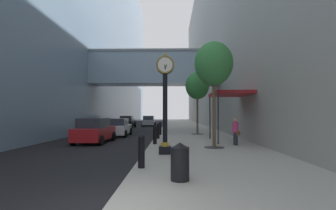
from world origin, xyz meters
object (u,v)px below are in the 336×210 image
(bollard_nearest, at_px, (141,150))
(bollard_third, at_px, (155,134))
(bollard_fourth, at_px, (158,130))
(trash_bin, at_px, (180,161))
(car_white_near, at_px, (118,127))
(car_silver_far, at_px, (149,121))
(car_red_trailing, at_px, (94,131))
(bollard_fifth, at_px, (160,128))
(pedestrian_walking, at_px, (236,131))
(car_black_mid, at_px, (127,122))
(street_tree_near, at_px, (214,64))
(street_clock, at_px, (165,98))
(street_tree_mid_near, at_px, (197,86))

(bollard_nearest, distance_m, bollard_third, 6.55)
(bollard_fourth, distance_m, trash_bin, 11.44)
(car_white_near, bearing_deg, bollard_fourth, -42.52)
(car_silver_far, height_order, car_red_trailing, car_red_trailing)
(bollard_fifth, xyz_separation_m, car_white_near, (-3.74, 0.16, 0.03))
(bollard_fourth, distance_m, pedestrian_walking, 6.09)
(bollard_third, bearing_deg, trash_bin, -81.09)
(bollard_nearest, bearing_deg, bollard_fifth, 90.00)
(bollard_fifth, height_order, car_black_mid, car_black_mid)
(bollard_fourth, distance_m, street_tree_near, 7.07)
(bollard_fifth, xyz_separation_m, car_red_trailing, (-4.29, -4.75, 0.08))
(bollard_nearest, height_order, car_black_mid, car_black_mid)
(street_clock, height_order, car_red_trailing, street_clock)
(pedestrian_walking, relative_size, car_white_near, 0.39)
(street_tree_near, bearing_deg, bollard_third, 155.97)
(pedestrian_walking, bearing_deg, car_silver_far, 106.52)
(bollard_nearest, relative_size, street_tree_near, 0.20)
(bollard_fourth, bearing_deg, car_black_mid, 107.94)
(bollard_nearest, distance_m, car_black_mid, 26.80)
(street_tree_mid_near, bearing_deg, car_silver_far, 109.03)
(bollard_nearest, height_order, trash_bin, bollard_nearest)
(street_tree_mid_near, bearing_deg, pedestrian_walking, -79.45)
(street_clock, bearing_deg, street_tree_mid_near, 76.41)
(bollard_third, bearing_deg, car_black_mid, 105.11)
(bollard_fourth, xyz_separation_m, car_red_trailing, (-4.29, -1.48, 0.08))
(bollard_nearest, xyz_separation_m, street_tree_mid_near, (3.36, 13.82, 3.78))
(street_tree_mid_near, bearing_deg, street_clock, -103.59)
(car_red_trailing, bearing_deg, car_white_near, 83.58)
(trash_bin, bearing_deg, car_red_trailing, 119.36)
(bollard_fifth, xyz_separation_m, street_tree_mid_near, (3.36, 0.72, 3.78))
(bollard_third, height_order, street_tree_mid_near, street_tree_mid_near)
(car_white_near, bearing_deg, car_black_mid, 96.94)
(street_clock, distance_m, street_tree_near, 3.93)
(pedestrian_walking, height_order, car_black_mid, pedestrian_walking)
(car_black_mid, bearing_deg, bollard_nearest, -78.54)
(street_clock, xyz_separation_m, car_black_mid, (-6.05, 23.33, -1.90))
(bollard_fourth, relative_size, street_tree_near, 0.20)
(bollard_third, distance_m, car_white_near, 7.68)
(street_clock, relative_size, street_tree_near, 0.80)
(car_red_trailing, bearing_deg, street_tree_mid_near, 35.57)
(street_clock, bearing_deg, car_silver_far, 96.93)
(street_tree_near, bearing_deg, street_clock, -141.17)
(bollard_fifth, distance_m, car_white_near, 3.75)
(bollard_fifth, relative_size, trash_bin, 1.10)
(car_white_near, relative_size, car_silver_far, 0.87)
(bollard_nearest, xyz_separation_m, trash_bin, (1.27, -1.55, -0.06))
(bollard_third, relative_size, pedestrian_walking, 0.72)
(street_tree_near, distance_m, car_black_mid, 23.25)
(street_clock, relative_size, trash_bin, 4.48)
(street_clock, bearing_deg, car_black_mid, 104.54)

